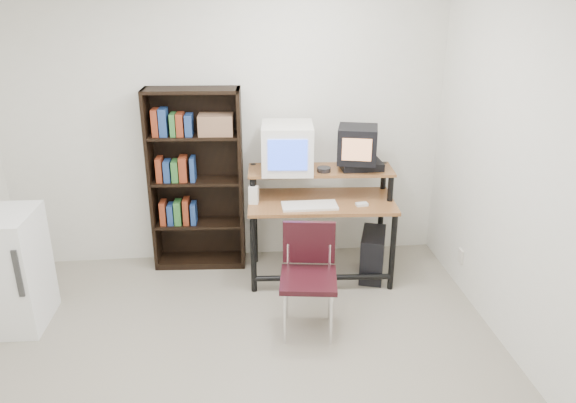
{
  "coord_description": "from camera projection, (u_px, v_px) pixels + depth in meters",
  "views": [
    {
      "loc": [
        0.04,
        -3.03,
        2.53
      ],
      "look_at": [
        0.47,
        1.1,
        0.89
      ],
      "focal_mm": 35.0,
      "sensor_mm": 36.0,
      "label": 1
    }
  ],
  "objects": [
    {
      "name": "mousepad",
      "position": [
        362.0,
        207.0,
        4.81
      ],
      "size": [
        0.24,
        0.21,
        0.01
      ],
      "primitive_type": "cube",
      "rotation": [
        0.0,
        0.0,
        -0.13
      ],
      "color": "black",
      "rests_on": "computer_desk"
    },
    {
      "name": "crt_tv",
      "position": [
        357.0,
        144.0,
        4.85
      ],
      "size": [
        0.4,
        0.39,
        0.31
      ],
      "rotation": [
        0.0,
        0.0,
        -0.25
      ],
      "color": "black",
      "rests_on": "vcr"
    },
    {
      "name": "back_wall",
      "position": [
        226.0,
        126.0,
        5.1
      ],
      "size": [
        4.0,
        0.01,
        2.6
      ],
      "primitive_type": "cube",
      "color": "white",
      "rests_on": "floor"
    },
    {
      "name": "school_chair",
      "position": [
        309.0,
        267.0,
        4.22
      ],
      "size": [
        0.47,
        0.47,
        0.84
      ],
      "rotation": [
        0.0,
        0.0,
        -0.14
      ],
      "color": "black",
      "rests_on": "floor"
    },
    {
      "name": "mouse",
      "position": [
        362.0,
        205.0,
        4.79
      ],
      "size": [
        0.11,
        0.07,
        0.03
      ],
      "primitive_type": "cube",
      "rotation": [
        0.0,
        0.0,
        0.13
      ],
      "color": "white",
      "rests_on": "mousepad"
    },
    {
      "name": "computer_desk",
      "position": [
        321.0,
        203.0,
        4.95
      ],
      "size": [
        1.31,
        0.72,
        0.98
      ],
      "rotation": [
        0.0,
        0.0,
        -0.07
      ],
      "color": "brown",
      "rests_on": "floor"
    },
    {
      "name": "mini_fridge",
      "position": [
        5.0,
        270.0,
        4.29
      ],
      "size": [
        0.57,
        0.58,
        0.93
      ],
      "rotation": [
        0.0,
        0.0,
        -0.04
      ],
      "color": "white",
      "rests_on": "floor"
    },
    {
      "name": "floor",
      "position": [
        234.0,
        390.0,
        3.73
      ],
      "size": [
        4.0,
        4.0,
        0.01
      ],
      "primitive_type": "cube",
      "color": "#9F9784",
      "rests_on": "ground"
    },
    {
      "name": "bookshelf",
      "position": [
        197.0,
        177.0,
        5.1
      ],
      "size": [
        0.85,
        0.33,
        1.67
      ],
      "rotation": [
        0.0,
        0.0,
        -0.07
      ],
      "color": "black",
      "rests_on": "floor"
    },
    {
      "name": "right_wall",
      "position": [
        554.0,
        195.0,
        3.44
      ],
      "size": [
        0.01,
        4.0,
        2.6
      ],
      "primitive_type": "cube",
      "color": "white",
      "rests_on": "floor"
    },
    {
      "name": "vcr",
      "position": [
        361.0,
        165.0,
        4.94
      ],
      "size": [
        0.37,
        0.27,
        0.08
      ],
      "primitive_type": "cube",
      "rotation": [
        0.0,
        0.0,
        0.02
      ],
      "color": "black",
      "rests_on": "computer_desk"
    },
    {
      "name": "keyboard",
      "position": [
        310.0,
        207.0,
        4.77
      ],
      "size": [
        0.47,
        0.21,
        0.03
      ],
      "primitive_type": "cube",
      "rotation": [
        0.0,
        0.0,
        -0.01
      ],
      "color": "white",
      "rests_on": "computer_desk"
    },
    {
      "name": "pc_tower",
      "position": [
        373.0,
        254.0,
        5.1
      ],
      "size": [
        0.33,
        0.49,
        0.42
      ],
      "primitive_type": "cube",
      "rotation": [
        0.0,
        0.0,
        -0.31
      ],
      "color": "black",
      "rests_on": "floor"
    },
    {
      "name": "crt_monitor",
      "position": [
        287.0,
        148.0,
        4.86
      ],
      "size": [
        0.48,
        0.48,
        0.42
      ],
      "rotation": [
        0.0,
        0.0,
        -0.09
      ],
      "color": "white",
      "rests_on": "computer_desk"
    },
    {
      "name": "desk_speaker",
      "position": [
        254.0,
        196.0,
        4.82
      ],
      "size": [
        0.09,
        0.09,
        0.17
      ],
      "primitive_type": "cube",
      "rotation": [
        0.0,
        0.0,
        -0.22
      ],
      "color": "white",
      "rests_on": "computer_desk"
    },
    {
      "name": "wall_outlet",
      "position": [
        461.0,
        256.0,
        4.87
      ],
      "size": [
        0.02,
        0.08,
        0.12
      ],
      "primitive_type": "cube",
      "color": "beige",
      "rests_on": "right_wall"
    },
    {
      "name": "cd_spindle",
      "position": [
        324.0,
        170.0,
        4.86
      ],
      "size": [
        0.13,
        0.13,
        0.05
      ],
      "primitive_type": "cylinder",
      "rotation": [
        0.0,
        0.0,
        -0.1
      ],
      "color": "#26262B",
      "rests_on": "computer_desk"
    }
  ]
}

